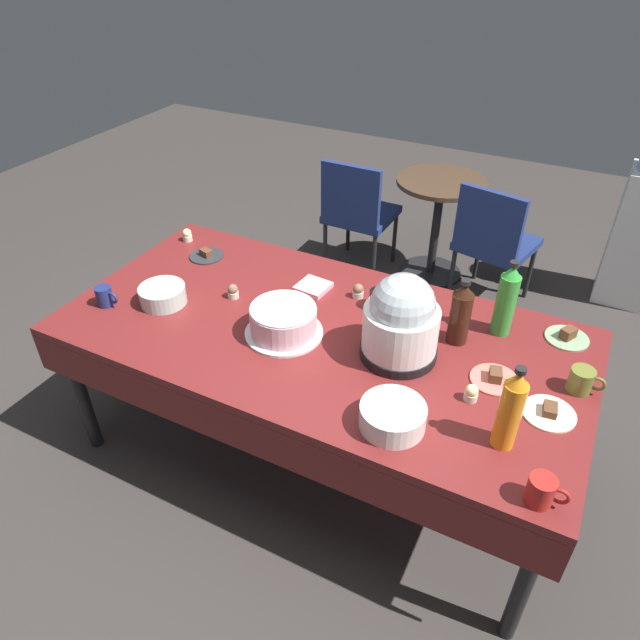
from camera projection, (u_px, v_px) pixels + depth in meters
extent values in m
plane|color=#383330|center=(320.00, 450.00, 2.87)|extent=(9.00, 9.00, 0.00)
cube|color=maroon|center=(320.00, 333.00, 2.44)|extent=(2.20, 1.10, 0.04)
cylinder|color=black|center=(80.00, 391.00, 2.70)|extent=(0.06, 0.06, 0.71)
cylinder|color=black|center=(525.00, 580.00, 1.94)|extent=(0.06, 0.06, 0.71)
cylinder|color=black|center=(202.00, 293.00, 3.37)|extent=(0.06, 0.06, 0.71)
cylinder|color=black|center=(566.00, 405.00, 2.62)|extent=(0.06, 0.06, 0.71)
cube|color=maroon|center=(252.00, 438.00, 2.11)|extent=(2.20, 0.01, 0.18)
cube|color=maroon|center=(369.00, 292.00, 2.90)|extent=(2.20, 0.01, 0.18)
cylinder|color=silver|center=(284.00, 332.00, 2.40)|extent=(0.33, 0.33, 0.01)
cylinder|color=beige|center=(283.00, 320.00, 2.36)|extent=(0.28, 0.28, 0.11)
cylinder|color=silver|center=(283.00, 309.00, 2.33)|extent=(0.27, 0.27, 0.01)
cylinder|color=black|center=(398.00, 351.00, 2.28)|extent=(0.31, 0.31, 0.04)
cylinder|color=white|center=(400.00, 329.00, 2.21)|extent=(0.29, 0.29, 0.18)
sphere|color=#B2BCC1|center=(403.00, 306.00, 2.15)|extent=(0.25, 0.25, 0.25)
cylinder|color=#B2C6BC|center=(163.00, 295.00, 2.57)|extent=(0.21, 0.21, 0.08)
cylinder|color=silver|center=(393.00, 416.00, 1.96)|extent=(0.23, 0.23, 0.09)
cylinder|color=beige|center=(549.00, 413.00, 2.02)|extent=(0.19, 0.19, 0.01)
cube|color=brown|center=(550.00, 409.00, 2.01)|extent=(0.05, 0.07, 0.03)
cylinder|color=#2D2D33|center=(207.00, 256.00, 2.92)|extent=(0.17, 0.17, 0.01)
cube|color=brown|center=(206.00, 252.00, 2.91)|extent=(0.07, 0.06, 0.03)
cylinder|color=#8CA87F|center=(567.00, 338.00, 2.37)|extent=(0.18, 0.18, 0.01)
cube|color=brown|center=(568.00, 333.00, 2.36)|extent=(0.07, 0.07, 0.04)
cylinder|color=#E07266|center=(494.00, 380.00, 2.17)|extent=(0.18, 0.18, 0.01)
cube|color=brown|center=(496.00, 375.00, 2.15)|extent=(0.06, 0.07, 0.04)
cylinder|color=beige|center=(188.00, 238.00, 3.05)|extent=(0.05, 0.05, 0.03)
sphere|color=beige|center=(187.00, 233.00, 3.04)|extent=(0.05, 0.05, 0.05)
cylinder|color=beige|center=(358.00, 294.00, 2.62)|extent=(0.05, 0.05, 0.03)
sphere|color=brown|center=(358.00, 289.00, 2.60)|extent=(0.05, 0.05, 0.05)
cylinder|color=beige|center=(284.00, 301.00, 2.58)|extent=(0.05, 0.05, 0.03)
sphere|color=beige|center=(284.00, 295.00, 2.56)|extent=(0.05, 0.05, 0.05)
cylinder|color=beige|center=(416.00, 307.00, 2.53)|extent=(0.05, 0.05, 0.03)
sphere|color=#6BC6B2|center=(417.00, 302.00, 2.52)|extent=(0.05, 0.05, 0.05)
cylinder|color=beige|center=(471.00, 396.00, 2.08)|extent=(0.05, 0.05, 0.03)
sphere|color=beige|center=(472.00, 391.00, 2.06)|extent=(0.05, 0.05, 0.05)
cylinder|color=beige|center=(233.00, 294.00, 2.62)|extent=(0.05, 0.05, 0.03)
sphere|color=brown|center=(233.00, 289.00, 2.60)|extent=(0.05, 0.05, 0.05)
cylinder|color=orange|center=(509.00, 415.00, 1.84)|extent=(0.08, 0.08, 0.26)
cone|color=orange|center=(519.00, 379.00, 1.75)|extent=(0.07, 0.07, 0.05)
cylinder|color=black|center=(521.00, 370.00, 1.73)|extent=(0.03, 0.03, 0.02)
cylinder|color=#33190F|center=(460.00, 318.00, 2.30)|extent=(0.09, 0.09, 0.22)
cone|color=#33190F|center=(465.00, 289.00, 2.22)|extent=(0.08, 0.08, 0.05)
cylinder|color=black|center=(466.00, 282.00, 2.20)|extent=(0.04, 0.04, 0.02)
cylinder|color=green|center=(505.00, 305.00, 2.34)|extent=(0.08, 0.08, 0.27)
cone|color=green|center=(513.00, 271.00, 2.24)|extent=(0.07, 0.07, 0.05)
cylinder|color=black|center=(515.00, 264.00, 2.22)|extent=(0.04, 0.04, 0.02)
cylinder|color=#B2231E|center=(540.00, 490.00, 1.71)|extent=(0.08, 0.08, 0.10)
torus|color=#B2231E|center=(560.00, 496.00, 1.68)|extent=(0.06, 0.01, 0.06)
cylinder|color=black|center=(378.00, 299.00, 2.53)|extent=(0.08, 0.08, 0.09)
torus|color=black|center=(389.00, 301.00, 2.51)|extent=(0.06, 0.01, 0.06)
cylinder|color=olive|center=(581.00, 380.00, 2.10)|extent=(0.09, 0.09, 0.10)
torus|color=olive|center=(597.00, 384.00, 2.08)|extent=(0.06, 0.01, 0.06)
cylinder|color=navy|center=(104.00, 296.00, 2.55)|extent=(0.07, 0.07, 0.09)
torus|color=navy|center=(112.00, 298.00, 2.53)|extent=(0.06, 0.01, 0.06)
cube|color=pink|center=(313.00, 287.00, 2.67)|extent=(0.15, 0.15, 0.02)
cube|color=navy|center=(362.00, 214.00, 4.06)|extent=(0.45, 0.45, 0.05)
cube|color=navy|center=(350.00, 195.00, 3.78)|extent=(0.42, 0.05, 0.40)
cylinder|color=black|center=(395.00, 238.00, 4.25)|extent=(0.03, 0.03, 0.40)
cylinder|color=black|center=(348.00, 226.00, 4.40)|extent=(0.03, 0.03, 0.40)
cylinder|color=black|center=(374.00, 260.00, 3.98)|extent=(0.03, 0.03, 0.40)
cylinder|color=black|center=(325.00, 248.00, 4.13)|extent=(0.03, 0.03, 0.40)
cube|color=navy|center=(497.00, 244.00, 3.71)|extent=(0.52, 0.52, 0.05)
cube|color=navy|center=(489.00, 223.00, 3.45)|extent=(0.42, 0.13, 0.40)
cylinder|color=black|center=(530.00, 272.00, 3.86)|extent=(0.04, 0.04, 0.40)
cylinder|color=black|center=(478.00, 254.00, 4.06)|extent=(0.04, 0.04, 0.40)
cylinder|color=black|center=(505.00, 296.00, 3.62)|extent=(0.04, 0.04, 0.40)
cylinder|color=black|center=(451.00, 276.00, 3.82)|extent=(0.04, 0.04, 0.40)
cylinder|color=#473323|center=(442.00, 182.00, 3.82)|extent=(0.60, 0.60, 0.03)
cylinder|color=black|center=(436.00, 229.00, 4.02)|extent=(0.06, 0.06, 0.67)
cylinder|color=black|center=(430.00, 272.00, 4.23)|extent=(0.44, 0.44, 0.02)
cube|color=silver|center=(638.00, 238.00, 3.72)|extent=(0.32, 0.32, 0.90)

